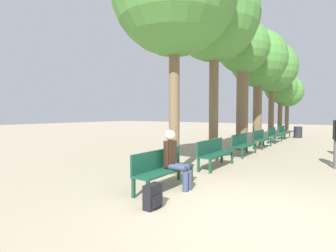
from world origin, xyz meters
The scene contains 16 objects.
ground_plane centered at (0.00, 0.00, 0.00)m, with size 80.00×80.00×0.00m, color tan.
bench_row_0 centered at (-2.16, 0.45, 0.49)m, with size 0.45×1.79×0.85m.
bench_row_1 centered at (-2.16, 3.22, 0.49)m, with size 0.45×1.79×0.85m.
bench_row_2 centered at (-2.16, 5.98, 0.49)m, with size 0.45×1.79×0.85m.
bench_row_3 centered at (-2.16, 8.75, 0.49)m, with size 0.45×1.79×0.85m.
bench_row_4 centered at (-2.16, 11.52, 0.49)m, with size 0.45×1.79×0.85m.
bench_row_5 centered at (-2.16, 14.28, 0.49)m, with size 0.45×1.79×0.85m.
tree_row_1 centered at (-2.70, 4.39, 5.00)m, with size 3.12×3.12×6.60m.
tree_row_2 centered at (-2.70, 7.52, 4.43)m, with size 2.33×2.33×5.81m.
tree_row_3 centered at (-2.70, 10.02, 4.48)m, with size 2.98×2.98×6.05m.
tree_row_4 centered at (-2.70, 13.22, 4.52)m, with size 3.10×3.10×6.10m.
tree_row_5 centered at (-2.70, 16.00, 3.51)m, with size 2.28×2.28×4.70m.
tree_row_6 centered at (-2.70, 18.73, 3.41)m, with size 2.49×2.49×4.69m.
person_seated centered at (-1.93, 0.61, 0.68)m, with size 0.62×0.35×1.30m.
backpack centered at (-1.57, -0.65, 0.21)m, with size 0.22×0.35×0.43m.
trash_bin centered at (-1.43, 15.47, 0.39)m, with size 0.53×0.53×0.77m.
Camera 1 is at (1.15, -4.23, 1.66)m, focal length 28.00 mm.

